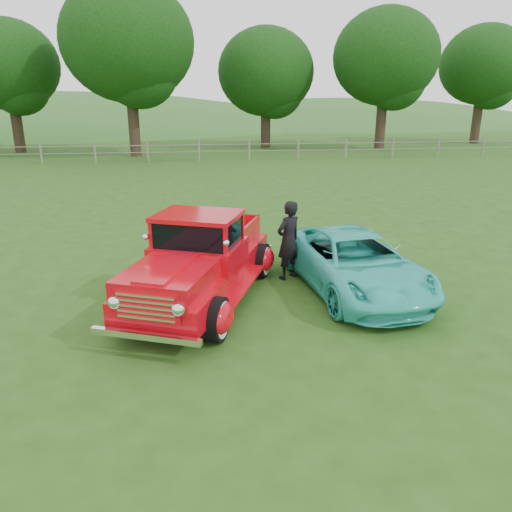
{
  "coord_description": "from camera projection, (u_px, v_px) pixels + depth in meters",
  "views": [
    {
      "loc": [
        -0.4,
        -8.24,
        3.94
      ],
      "look_at": [
        0.79,
        1.2,
        0.8
      ],
      "focal_mm": 35.0,
      "sensor_mm": 36.0,
      "label": 1
    }
  ],
  "objects": [
    {
      "name": "fence_line",
      "position": [
        199.0,
        151.0,
        29.58
      ],
      "size": [
        48.0,
        0.12,
        1.2
      ],
      "color": "slate",
      "rests_on": "ground"
    },
    {
      "name": "tree_near_west",
      "position": [
        128.0,
        42.0,
        29.99
      ],
      "size": [
        8.0,
        8.0,
        10.42
      ],
      "color": "black",
      "rests_on": "ground"
    },
    {
      "name": "tree_mid_west",
      "position": [
        8.0,
        65.0,
        32.26
      ],
      "size": [
        6.4,
        6.4,
        8.46
      ],
      "color": "black",
      "rests_on": "ground"
    },
    {
      "name": "tree_near_east",
      "position": [
        266.0,
        72.0,
        35.31
      ],
      "size": [
        6.8,
        6.8,
        8.33
      ],
      "color": "black",
      "rests_on": "ground"
    },
    {
      "name": "man",
      "position": [
        288.0,
        240.0,
        10.82
      ],
      "size": [
        0.76,
        0.7,
        1.74
      ],
      "primitive_type": "imported",
      "rotation": [
        0.0,
        0.0,
        3.73
      ],
      "color": "black",
      "rests_on": "ground"
    },
    {
      "name": "red_pickup",
      "position": [
        201.0,
        262.0,
        9.65
      ],
      "size": [
        3.5,
        5.28,
        1.78
      ],
      "rotation": [
        0.0,
        0.0,
        -0.38
      ],
      "color": "black",
      "rests_on": "ground"
    },
    {
      "name": "tree_far_east",
      "position": [
        484.0,
        65.0,
        38.08
      ],
      "size": [
        6.6,
        6.6,
        8.86
      ],
      "color": "black",
      "rests_on": "ground"
    },
    {
      "name": "tree_mid_east",
      "position": [
        386.0,
        57.0,
        34.09
      ],
      "size": [
        7.2,
        7.2,
        9.44
      ],
      "color": "black",
      "rests_on": "ground"
    },
    {
      "name": "teal_sedan",
      "position": [
        355.0,
        263.0,
        10.23
      ],
      "size": [
        2.52,
        4.56,
        1.21
      ],
      "primitive_type": "imported",
      "rotation": [
        0.0,
        0.0,
        0.12
      ],
      "color": "#32C9B7",
      "rests_on": "ground"
    },
    {
      "name": "distant_hills",
      "position": [
        165.0,
        159.0,
        66.01
      ],
      "size": [
        116.0,
        60.0,
        18.0
      ],
      "color": "#2F6324",
      "rests_on": "ground"
    },
    {
      "name": "ground",
      "position": [
        221.0,
        320.0,
        9.05
      ],
      "size": [
        140.0,
        140.0,
        0.0
      ],
      "primitive_type": "plane",
      "color": "#264512",
      "rests_on": "ground"
    }
  ]
}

